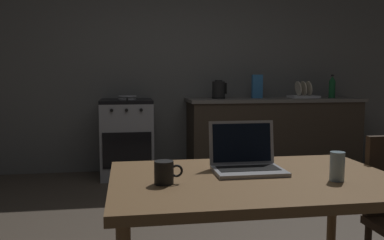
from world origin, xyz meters
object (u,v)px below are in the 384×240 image
at_px(laptop, 246,161).
at_px(cereal_box, 257,86).
at_px(stove_oven, 127,138).
at_px(coffee_mug, 165,172).
at_px(electric_kettle, 219,90).
at_px(frying_pan, 127,97).
at_px(dish_rack, 303,94).
at_px(bottle, 332,87).
at_px(dining_table, 254,193).
at_px(drinking_glass, 337,166).

bearing_deg(laptop, cereal_box, 62.10).
xyz_separation_m(stove_oven, coffee_mug, (0.15, -3.21, 0.34)).
distance_m(electric_kettle, cereal_box, 0.49).
distance_m(frying_pan, coffee_mug, 3.18).
bearing_deg(dish_rack, cereal_box, 178.08).
bearing_deg(cereal_box, dish_rack, -1.92).
distance_m(laptop, dish_rack, 3.46).
bearing_deg(stove_oven, cereal_box, 0.81).
bearing_deg(bottle, stove_oven, 178.93).
bearing_deg(dining_table, coffee_mug, -172.44).
xyz_separation_m(stove_oven, frying_pan, (0.01, -0.03, 0.48)).
height_order(laptop, bottle, bottle).
relative_size(dining_table, frying_pan, 3.14).
height_order(stove_oven, dish_rack, dish_rack).
height_order(bottle, cereal_box, same).
bearing_deg(laptop, coffee_mug, -166.19).
bearing_deg(laptop, drinking_glass, -44.60).
bearing_deg(stove_oven, dish_rack, 0.06).
bearing_deg(dish_rack, laptop, -118.43).
bearing_deg(stove_oven, coffee_mug, -87.34).
distance_m(electric_kettle, drinking_glass, 3.29).
xyz_separation_m(electric_kettle, coffee_mug, (-0.96, -3.21, -0.23)).
relative_size(coffee_mug, dish_rack, 0.35).
xyz_separation_m(laptop, electric_kettle, (0.56, 3.04, 0.23)).
bearing_deg(stove_oven, drinking_glass, -75.03).
bearing_deg(dining_table, cereal_box, 71.77).
distance_m(stove_oven, coffee_mug, 3.23).
bearing_deg(coffee_mug, cereal_box, 65.85).
height_order(dining_table, electric_kettle, electric_kettle).
bearing_deg(stove_oven, electric_kettle, 0.13).
xyz_separation_m(dining_table, bottle, (2.00, 3.10, 0.38)).
height_order(stove_oven, cereal_box, cereal_box).
height_order(stove_oven, bottle, bottle).
bearing_deg(bottle, frying_pan, 179.54).
height_order(laptop, frying_pan, laptop).
bearing_deg(frying_pan, coffee_mug, -87.51).
distance_m(electric_kettle, coffee_mug, 3.35).
distance_m(bottle, drinking_glass, 3.64).
xyz_separation_m(frying_pan, cereal_box, (1.59, 0.05, 0.12)).
bearing_deg(laptop, dish_rack, 52.58).
relative_size(dining_table, coffee_mug, 10.53).
distance_m(dining_table, bottle, 3.71).
bearing_deg(drinking_glass, coffee_mug, 174.78).
xyz_separation_m(frying_pan, coffee_mug, (0.14, -3.18, -0.14)).
bearing_deg(cereal_box, laptop, -108.90).
bearing_deg(drinking_glass, cereal_box, 77.65).
bearing_deg(cereal_box, dining_table, -108.23).
xyz_separation_m(dining_table, electric_kettle, (0.55, 3.15, 0.35)).
distance_m(dining_table, cereal_box, 3.36).
distance_m(electric_kettle, dish_rack, 1.09).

